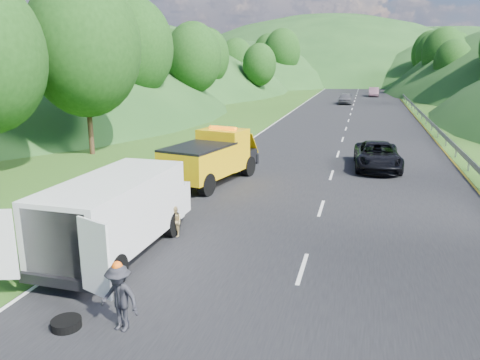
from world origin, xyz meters
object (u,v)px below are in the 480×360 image
(spare_tire, at_px, (67,328))
(worker, at_px, (122,330))
(tow_truck, at_px, (212,157))
(suitcase, at_px, (106,207))
(white_van, at_px, (117,211))
(passing_suv, at_px, (376,169))
(child, at_px, (175,237))
(woman, at_px, (159,214))

(spare_tire, bearing_deg, worker, 11.69)
(tow_truck, relative_size, spare_tire, 9.54)
(suitcase, bearing_deg, tow_truck, 67.31)
(worker, xyz_separation_m, spare_tire, (-1.26, -0.26, 0.00))
(white_van, distance_m, passing_suv, 16.76)
(child, relative_size, suitcase, 1.71)
(suitcase, bearing_deg, passing_suv, 46.72)
(white_van, distance_m, worker, 4.78)
(worker, height_order, suitcase, worker)
(passing_suv, bearing_deg, white_van, -122.19)
(spare_tire, bearing_deg, child, 88.01)
(child, xyz_separation_m, spare_tire, (-0.21, -6.03, 0.00))
(worker, xyz_separation_m, suitcase, (-4.64, 7.28, 0.32))
(tow_truck, bearing_deg, worker, -68.25)
(worker, height_order, spare_tire, worker)
(white_van, relative_size, passing_suv, 1.33)
(child, bearing_deg, tow_truck, 138.45)
(woman, relative_size, spare_tire, 2.53)
(white_van, height_order, suitcase, white_van)
(child, bearing_deg, woman, 166.92)
(suitcase, xyz_separation_m, spare_tire, (3.38, -7.54, -0.32))
(woman, distance_m, child, 2.67)
(tow_truck, xyz_separation_m, suitcase, (-2.49, -5.97, -1.00))
(child, bearing_deg, suitcase, -162.66)
(woman, xyz_separation_m, worker, (2.65, -7.91, 0.00))
(worker, bearing_deg, spare_tire, -157.07)
(suitcase, bearing_deg, white_van, -53.68)
(white_van, height_order, child, white_van)
(white_van, relative_size, child, 6.56)
(woman, bearing_deg, worker, 166.60)
(passing_suv, bearing_deg, worker, -110.67)
(child, distance_m, passing_suv, 14.58)
(tow_truck, bearing_deg, white_van, -77.93)
(white_van, bearing_deg, worker, -59.85)
(tow_truck, distance_m, worker, 13.48)
(child, height_order, passing_suv, passing_suv)
(worker, bearing_deg, suitcase, 133.76)
(tow_truck, xyz_separation_m, child, (1.09, -7.47, -1.32))
(worker, relative_size, passing_suv, 0.30)
(tow_truck, distance_m, child, 7.67)
(white_van, bearing_deg, woman, 97.25)
(child, xyz_separation_m, passing_suv, (7.02, 12.77, 0.00))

